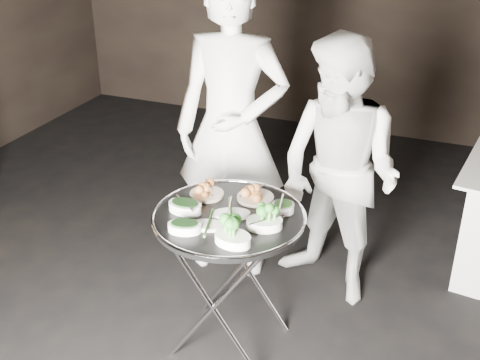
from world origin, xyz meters
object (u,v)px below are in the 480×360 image
at_px(tray_stand, 229,276).
at_px(waiter_left, 232,130).
at_px(waiter_right, 339,174).
at_px(serving_tray, 229,217).

xyz_separation_m(tray_stand, waiter_left, (-0.29, 0.74, 0.51)).
bearing_deg(tray_stand, waiter_left, 111.56).
relative_size(tray_stand, waiter_left, 0.42).
relative_size(waiter_left, waiter_right, 1.19).
relative_size(tray_stand, waiter_right, 0.50).
bearing_deg(serving_tray, waiter_right, 60.33).
bearing_deg(serving_tray, waiter_left, 111.56).
bearing_deg(waiter_right, waiter_left, -160.13).
height_order(tray_stand, waiter_right, waiter_right).
distance_m(waiter_left, waiter_right, 0.71).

